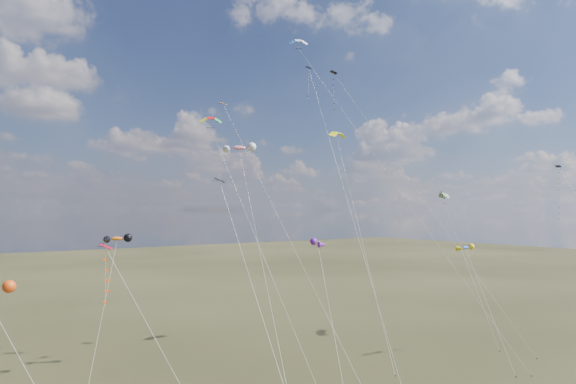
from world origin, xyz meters
TOP-DOWN VIEW (x-y plane):
  - diamond_black_high at (11.77, 21.27)m, footprint 14.26×20.02m
  - diamond_navy_tall at (3.67, 17.71)m, footprint 6.60×21.48m
  - diamond_black_mid at (-14.64, 3.25)m, footprint 1.17×12.09m
  - diamond_red_low at (-21.81, 9.70)m, footprint 6.40×8.12m
  - diamond_navy_right at (30.82, 3.13)m, footprint 7.10×16.72m
  - diamond_orange_center at (-1.43, 21.79)m, footprint 2.78×24.03m
  - parafoil_yellow at (12.89, 24.30)m, footprint 7.79×16.80m
  - parafoil_blue_white at (4.47, 21.60)m, footprint 14.98×22.46m
  - parafoil_striped at (26.83, 17.62)m, footprint 4.56×11.78m
  - parafoil_tricolor at (-8.63, 19.66)m, footprint 4.30×16.57m
  - novelty_orange_black at (-15.99, 26.96)m, footprint 6.28×8.22m
  - novelty_white_purple at (-3.38, 8.55)m, footprint 4.79×10.31m
  - novelty_redwhite_stripe at (-3.61, 22.44)m, footprint 8.71×21.69m
  - novelty_blue_yellow at (20.15, 9.47)m, footprint 4.95×8.81m

SIDE VIEW (x-z plane):
  - diamond_red_low at x=-21.81m, z-range 4.46..19.03m
  - novelty_blue_yellow at x=20.15m, z-range 5.99..18.90m
  - novelty_white_purple at x=-3.38m, z-range 6.70..21.09m
  - novelty_orange_black at x=-15.99m, z-range 6.67..21.14m
  - diamond_black_mid at x=-14.64m, z-range 4.47..23.89m
  - diamond_navy_right at x=30.82m, z-range 6.95..29.50m
  - parafoil_striped at x=26.83m, z-range 9.28..29.41m
  - diamond_orange_center at x=-1.43m, z-range 5.56..36.26m
  - novelty_redwhite_stripe at x=-3.61m, z-range 11.65..36.36m
  - parafoil_tricolor at x=-8.63m, z-range 12.85..40.00m
  - parafoil_yellow at x=12.89m, z-range 13.33..41.54m
  - diamond_navy_tall at x=3.67m, z-range 12.12..46.25m
  - diamond_black_high at x=11.77m, z-range 12.64..47.94m
  - parafoil_blue_white at x=4.47m, z-range 18.28..56.70m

